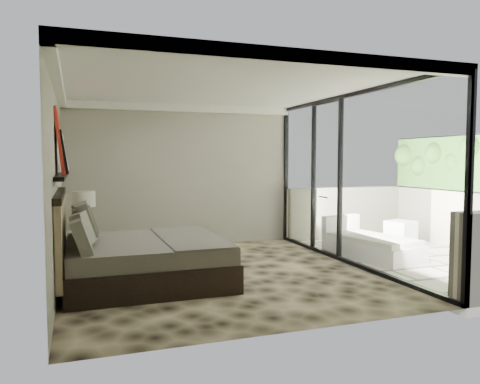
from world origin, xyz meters
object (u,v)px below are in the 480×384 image
object	(u,v)px
table_lamp	(84,206)
lounger	(370,245)
ottoman	(401,233)
bed	(138,257)
nightstand	(82,246)

from	to	relation	value
table_lamp	lounger	world-z (taller)	table_lamp
ottoman	lounger	bearing A→B (deg)	-147.83
bed	lounger	distance (m)	4.11
table_lamp	ottoman	distance (m)	6.12
bed	lounger	bearing A→B (deg)	5.68
bed	table_lamp	world-z (taller)	bed
table_lamp	ottoman	world-z (taller)	table_lamp
table_lamp	ottoman	size ratio (longest dim) A/B	1.40
lounger	nightstand	bearing A→B (deg)	155.42
nightstand	table_lamp	distance (m)	0.67
nightstand	lounger	world-z (taller)	lounger
lounger	bed	bearing A→B (deg)	174.43
table_lamp	ottoman	xyz separation A→B (m)	(6.07, -0.34, -0.71)
nightstand	lounger	distance (m)	4.95
nightstand	table_lamp	world-z (taller)	table_lamp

